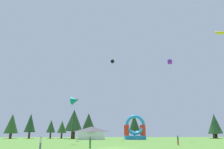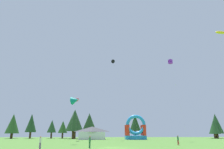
# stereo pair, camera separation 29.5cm
# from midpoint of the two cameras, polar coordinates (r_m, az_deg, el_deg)

# --- Properties ---
(ground_plane) EXTENTS (120.00, 120.00, 0.00)m
(ground_plane) POSITION_cam_midpoint_polar(r_m,az_deg,el_deg) (33.36, 0.33, -19.25)
(ground_plane) COLOR #47752D
(kite_pink_parafoil) EXTENTS (1.44, 4.81, 11.39)m
(kite_pink_parafoil) POSITION_cam_midpoint_polar(r_m,az_deg,el_deg) (58.66, -9.69, -6.75)
(kite_pink_parafoil) COLOR #EA599E
(kite_pink_parafoil) RESTS_ON ground_plane
(kite_yellow_parafoil) EXTENTS (5.24, 1.97, 23.69)m
(kite_yellow_parafoil) POSITION_cam_midpoint_polar(r_m,az_deg,el_deg) (52.48, 27.20, 9.98)
(kite_yellow_parafoil) COLOR yellow
(kite_yellow_parafoil) RESTS_ON ground_plane
(kite_purple_box) EXTENTS (2.62, 3.36, 21.73)m
(kite_purple_box) POSITION_cam_midpoint_polar(r_m,az_deg,el_deg) (60.85, 15.28, 3.31)
(kite_purple_box) COLOR purple
(kite_purple_box) RESTS_ON ground_plane
(kite_teal_delta) EXTENTS (2.09, 2.50, 9.36)m
(kite_teal_delta) POSITION_cam_midpoint_polar(r_m,az_deg,el_deg) (43.39, -10.20, -6.88)
(kite_teal_delta) COLOR #0C7F7A
(kite_teal_delta) RESTS_ON ground_plane
(kite_black_delta) EXTENTS (8.29, 3.94, 24.36)m
(kite_black_delta) POSITION_cam_midpoint_polar(r_m,az_deg,el_deg) (66.56, 0.17, 3.48)
(kite_black_delta) COLOR black
(kite_black_delta) RESTS_ON ground_plane
(person_near_camera) EXTENTS (0.40, 0.40, 1.67)m
(person_near_camera) POSITION_cam_midpoint_polar(r_m,az_deg,el_deg) (41.15, 17.23, -16.45)
(person_near_camera) COLOR #B21E26
(person_near_camera) RESTS_ON ground_plane
(person_midfield) EXTENTS (0.42, 0.42, 1.71)m
(person_midfield) POSITION_cam_midpoint_polar(r_m,az_deg,el_deg) (33.12, -19.04, -16.73)
(person_midfield) COLOR #724C8C
(person_midfield) RESTS_ON ground_plane
(person_left_edge) EXTENTS (0.42, 0.42, 1.73)m
(person_left_edge) POSITION_cam_midpoint_polar(r_m,az_deg,el_deg) (32.43, -6.21, -17.46)
(person_left_edge) COLOR #33723F
(person_left_edge) RESTS_ON ground_plane
(inflatable_red_slide) EXTENTS (6.21, 4.22, 7.28)m
(inflatable_red_slide) POSITION_cam_midpoint_polar(r_m,az_deg,el_deg) (66.65, 6.10, -14.90)
(inflatable_red_slide) COLOR #268CD8
(inflatable_red_slide) RESTS_ON ground_plane
(festival_tent) EXTENTS (7.83, 3.34, 3.79)m
(festival_tent) POSITION_cam_midpoint_polar(r_m,az_deg,el_deg) (65.94, -5.72, -15.51)
(festival_tent) COLOR silver
(festival_tent) RESTS_ON ground_plane
(tree_row_0) EXTENTS (4.65, 4.65, 8.32)m
(tree_row_0) POSITION_cam_midpoint_polar(r_m,az_deg,el_deg) (82.10, -25.62, -11.91)
(tree_row_0) COLOR #4C331E
(tree_row_0) RESTS_ON ground_plane
(tree_row_1) EXTENTS (3.78, 3.78, 8.36)m
(tree_row_1) POSITION_cam_midpoint_polar(r_m,az_deg,el_deg) (80.03, -21.37, -12.15)
(tree_row_1) COLOR #4C331E
(tree_row_1) RESTS_ON ground_plane
(tree_row_2) EXTENTS (3.16, 3.16, 6.30)m
(tree_row_2) POSITION_cam_midpoint_polar(r_m,az_deg,el_deg) (79.06, -16.31, -13.34)
(tree_row_2) COLOR #4C331E
(tree_row_2) RESTS_ON ground_plane
(tree_row_3) EXTENTS (3.24, 3.24, 6.02)m
(tree_row_3) POSITION_cam_midpoint_polar(r_m,az_deg,el_deg) (78.58, -13.50, -13.66)
(tree_row_3) COLOR #4C331E
(tree_row_3) RESTS_ON ground_plane
(tree_row_4) EXTENTS (5.01, 5.01, 9.10)m
(tree_row_4) POSITION_cam_midpoint_polar(r_m,az_deg,el_deg) (74.67, -10.63, -12.35)
(tree_row_4) COLOR #4C331E
(tree_row_4) RESTS_ON ground_plane
(tree_row_5) EXTENTS (6.02, 6.02, 9.65)m
(tree_row_5) POSITION_cam_midpoint_polar(r_m,az_deg,el_deg) (74.26, -10.40, -12.13)
(tree_row_5) COLOR #4C331E
(tree_row_5) RESTS_ON ground_plane
(tree_row_6) EXTENTS (5.04, 5.04, 8.59)m
(tree_row_6) POSITION_cam_midpoint_polar(r_m,az_deg,el_deg) (75.94, -6.48, -12.78)
(tree_row_6) COLOR #4C331E
(tree_row_6) RESTS_ON ground_plane
(tree_row_7) EXTENTS (4.00, 4.00, 8.44)m
(tree_row_7) POSITION_cam_midpoint_polar(r_m,az_deg,el_deg) (78.65, 5.96, -12.85)
(tree_row_7) COLOR #4C331E
(tree_row_7) RESTS_ON ground_plane
(tree_row_8) EXTENTS (3.68, 3.68, 6.29)m
(tree_row_8) POSITION_cam_midpoint_polar(r_m,az_deg,el_deg) (83.72, 25.57, -12.70)
(tree_row_8) COLOR #4C331E
(tree_row_8) RESTS_ON ground_plane
(tree_row_9) EXTENTS (4.79, 4.79, 8.65)m
(tree_row_9) POSITION_cam_midpoint_polar(r_m,az_deg,el_deg) (86.79, 25.99, -11.88)
(tree_row_9) COLOR #4C331E
(tree_row_9) RESTS_ON ground_plane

